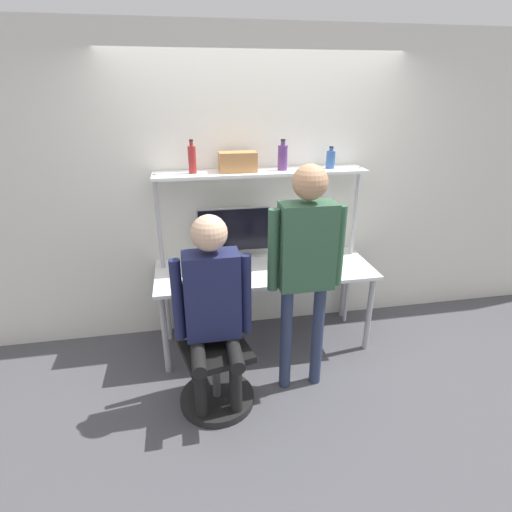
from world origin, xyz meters
The scene contains 14 objects.
ground_plane centered at (0.00, 0.00, 0.00)m, with size 12.00×12.00×0.00m, color #4C4C51.
wall_back centered at (0.00, 0.75, 1.35)m, with size 8.00×0.06×2.70m.
desk centered at (0.00, 0.37, 0.68)m, with size 1.90×0.70×0.75m.
shelf_unit centered at (0.00, 0.56, 1.38)m, with size 1.80×0.31×1.57m.
monitor centered at (-0.23, 0.60, 1.03)m, with size 0.66×0.18×0.50m.
laptop centered at (-0.53, 0.22, 0.81)m, with size 0.30×0.21×0.21m.
cell_phone centered at (-0.29, 0.18, 0.75)m, with size 0.07×0.15×0.01m.
office_chair centered at (-0.52, -0.31, 0.30)m, with size 0.56×0.56×0.95m.
person_seated centered at (-0.52, -0.35, 0.88)m, with size 0.55×0.48×1.48m.
person_standing centered at (0.16, -0.27, 1.14)m, with size 0.56×0.24×1.77m.
bottle_purple centered at (0.18, 0.56, 1.68)m, with size 0.08×0.08×0.25m.
bottle_red centered at (-0.57, 0.56, 1.68)m, with size 0.06×0.06×0.27m.
bottle_blue centered at (0.61, 0.56, 1.65)m, with size 0.08×0.08×0.18m.
storage_box centered at (-0.20, 0.56, 1.65)m, with size 0.31×0.16×0.16m.
Camera 1 is at (-0.66, -2.74, 2.22)m, focal length 28.00 mm.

